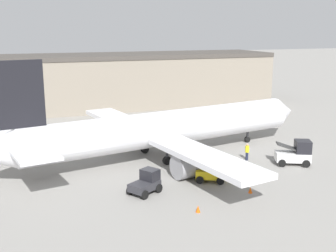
{
  "coord_description": "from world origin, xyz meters",
  "views": [
    {
      "loc": [
        -15.14,
        -41.25,
        13.62
      ],
      "look_at": [
        0.0,
        0.0,
        3.41
      ],
      "focal_mm": 45.0,
      "sensor_mm": 36.0,
      "label": 1
    }
  ],
  "objects_px": {
    "ground_crew_worker": "(247,151)",
    "safety_cone_near": "(250,190)",
    "airplane": "(160,130)",
    "belt_loader_truck": "(296,153)",
    "baggage_tug": "(146,183)",
    "safety_cone_far": "(198,209)",
    "pushback_tug": "(213,171)"
  },
  "relations": [
    {
      "from": "ground_crew_worker",
      "to": "safety_cone_far",
      "type": "xyz_separation_m",
      "value": [
        -10.18,
        -10.11,
        -0.7
      ]
    },
    {
      "from": "belt_loader_truck",
      "to": "baggage_tug",
      "type": "bearing_deg",
      "value": -148.65
    },
    {
      "from": "airplane",
      "to": "ground_crew_worker",
      "type": "bearing_deg",
      "value": -36.16
    },
    {
      "from": "pushback_tug",
      "to": "safety_cone_far",
      "type": "distance_m",
      "value": 7.0
    },
    {
      "from": "airplane",
      "to": "pushback_tug",
      "type": "height_order",
      "value": "airplane"
    },
    {
      "from": "ground_crew_worker",
      "to": "baggage_tug",
      "type": "bearing_deg",
      "value": 3.97
    },
    {
      "from": "ground_crew_worker",
      "to": "pushback_tug",
      "type": "bearing_deg",
      "value": 18.19
    },
    {
      "from": "safety_cone_far",
      "to": "airplane",
      "type": "bearing_deg",
      "value": 82.51
    },
    {
      "from": "airplane",
      "to": "belt_loader_truck",
      "type": "xyz_separation_m",
      "value": [
        12.22,
        -6.92,
        -1.93
      ]
    },
    {
      "from": "belt_loader_truck",
      "to": "safety_cone_near",
      "type": "height_order",
      "value": "belt_loader_truck"
    },
    {
      "from": "belt_loader_truck",
      "to": "airplane",
      "type": "bearing_deg",
      "value": 174.83
    },
    {
      "from": "airplane",
      "to": "ground_crew_worker",
      "type": "height_order",
      "value": "airplane"
    },
    {
      "from": "ground_crew_worker",
      "to": "pushback_tug",
      "type": "relative_size",
      "value": 0.58
    },
    {
      "from": "belt_loader_truck",
      "to": "safety_cone_far",
      "type": "distance_m",
      "value": 15.78
    },
    {
      "from": "ground_crew_worker",
      "to": "airplane",
      "type": "bearing_deg",
      "value": -42.81
    },
    {
      "from": "belt_loader_truck",
      "to": "safety_cone_far",
      "type": "bearing_deg",
      "value": -128.83
    },
    {
      "from": "baggage_tug",
      "to": "safety_cone_near",
      "type": "height_order",
      "value": "baggage_tug"
    },
    {
      "from": "baggage_tug",
      "to": "safety_cone_far",
      "type": "distance_m",
      "value": 5.7
    },
    {
      "from": "safety_cone_far",
      "to": "pushback_tug",
      "type": "bearing_deg",
      "value": 54.54
    },
    {
      "from": "airplane",
      "to": "pushback_tug",
      "type": "xyz_separation_m",
      "value": [
        2.2,
        -8.35,
        -2.15
      ]
    },
    {
      "from": "airplane",
      "to": "safety_cone_near",
      "type": "bearing_deg",
      "value": -83.07
    },
    {
      "from": "airplane",
      "to": "safety_cone_near",
      "type": "xyz_separation_m",
      "value": [
        3.9,
        -12.05,
        -2.85
      ]
    },
    {
      "from": "airplane",
      "to": "safety_cone_near",
      "type": "distance_m",
      "value": 12.98
    },
    {
      "from": "ground_crew_worker",
      "to": "pushback_tug",
      "type": "xyz_separation_m",
      "value": [
        -6.14,
        -4.44,
        0.0
      ]
    },
    {
      "from": "safety_cone_far",
      "to": "safety_cone_near",
      "type": "bearing_deg",
      "value": 19.04
    },
    {
      "from": "pushback_tug",
      "to": "safety_cone_far",
      "type": "height_order",
      "value": "pushback_tug"
    },
    {
      "from": "baggage_tug",
      "to": "safety_cone_far",
      "type": "xyz_separation_m",
      "value": [
        2.53,
        -5.07,
        -0.63
      ]
    },
    {
      "from": "pushback_tug",
      "to": "safety_cone_far",
      "type": "bearing_deg",
      "value": -97.05
    },
    {
      "from": "baggage_tug",
      "to": "safety_cone_near",
      "type": "relative_size",
      "value": 5.77
    },
    {
      "from": "airplane",
      "to": "belt_loader_truck",
      "type": "bearing_deg",
      "value": -40.53
    },
    {
      "from": "ground_crew_worker",
      "to": "safety_cone_near",
      "type": "relative_size",
      "value": 3.32
    },
    {
      "from": "safety_cone_near",
      "to": "ground_crew_worker",
      "type": "bearing_deg",
      "value": 61.34
    }
  ]
}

